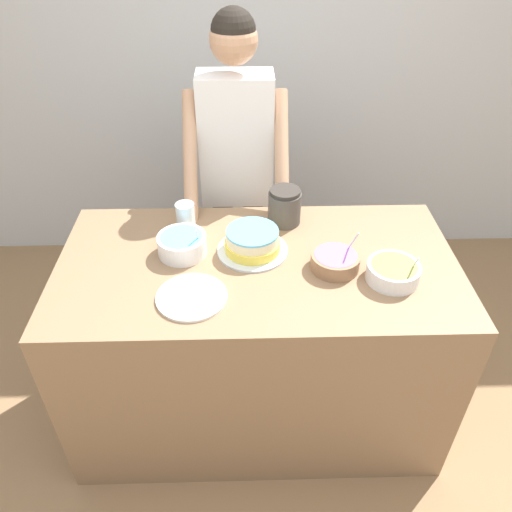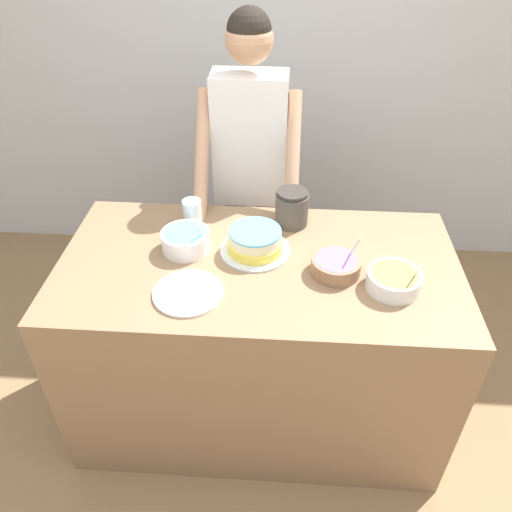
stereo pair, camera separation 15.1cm
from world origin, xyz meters
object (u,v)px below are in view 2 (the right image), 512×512
object	(u,v)px
cake	(255,242)
frosting_bowl_purple	(336,265)
ceramic_plate	(188,293)
person_baker	(250,154)
frosting_bowl_olive	(394,280)
drinking_glass	(193,214)
frosting_bowl_blue	(186,240)
stoneware_jar	(292,208)

from	to	relation	value
cake	frosting_bowl_purple	bearing A→B (deg)	-20.09
cake	ceramic_plate	distance (m)	0.38
person_baker	frosting_bowl_olive	bearing A→B (deg)	-52.02
frosting_bowl_olive	ceramic_plate	size ratio (longest dim) A/B	0.77
person_baker	cake	xyz separation A→B (m)	(0.07, -0.59, -0.12)
frosting_bowl_purple	drinking_glass	distance (m)	0.69
frosting_bowl_olive	drinking_glass	xyz separation A→B (m)	(-0.84, 0.36, 0.03)
frosting_bowl_blue	frosting_bowl_purple	bearing A→B (deg)	-10.49
person_baker	frosting_bowl_purple	distance (m)	0.82
cake	stoneware_jar	distance (m)	0.27
stoneware_jar	frosting_bowl_blue	bearing A→B (deg)	-152.75
frosting_bowl_purple	stoneware_jar	bearing A→B (deg)	117.74
cake	ceramic_plate	xyz separation A→B (m)	(-0.24, -0.29, -0.04)
cake	ceramic_plate	bearing A→B (deg)	-129.05
frosting_bowl_olive	stoneware_jar	distance (m)	0.58
frosting_bowl_purple	ceramic_plate	world-z (taller)	frosting_bowl_purple
frosting_bowl_olive	frosting_bowl_purple	distance (m)	0.23
person_baker	ceramic_plate	bearing A→B (deg)	-100.98
ceramic_plate	cake	bearing A→B (deg)	50.95
stoneware_jar	frosting_bowl_olive	bearing A→B (deg)	-47.04
ceramic_plate	person_baker	bearing A→B (deg)	79.02
drinking_glass	stoneware_jar	xyz separation A→B (m)	(0.44, 0.06, 0.01)
frosting_bowl_purple	stoneware_jar	xyz separation A→B (m)	(-0.18, 0.35, 0.05)
person_baker	cake	world-z (taller)	person_baker
person_baker	drinking_glass	bearing A→B (deg)	-118.03
frosting_bowl_purple	frosting_bowl_blue	size ratio (longest dim) A/B	0.97
drinking_glass	frosting_bowl_purple	bearing A→B (deg)	-24.39
drinking_glass	frosting_bowl_blue	bearing A→B (deg)	-90.99
cake	drinking_glass	distance (m)	0.33
frosting_bowl_blue	drinking_glass	xyz separation A→B (m)	(0.00, 0.17, 0.02)
ceramic_plate	frosting_bowl_olive	bearing A→B (deg)	6.52
person_baker	stoneware_jar	size ratio (longest dim) A/B	10.62
frosting_bowl_purple	drinking_glass	world-z (taller)	frosting_bowl_purple
frosting_bowl_blue	ceramic_plate	xyz separation A→B (m)	(0.06, -0.29, -0.04)
frosting_bowl_blue	stoneware_jar	xyz separation A→B (m)	(0.45, 0.23, 0.04)
person_baker	frosting_bowl_olive	xyz separation A→B (m)	(0.61, -0.79, -0.13)
cake	frosting_bowl_olive	size ratio (longest dim) A/B	1.44
frosting_bowl_purple	frosting_bowl_blue	distance (m)	0.64
person_baker	drinking_glass	size ratio (longest dim) A/B	12.87
ceramic_plate	frosting_bowl_blue	bearing A→B (deg)	101.47
person_baker	drinking_glass	world-z (taller)	person_baker
cake	frosting_bowl_purple	xyz separation A→B (m)	(0.33, -0.12, -0.01)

